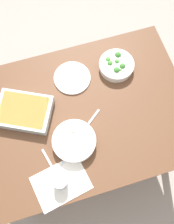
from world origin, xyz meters
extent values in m
plane|color=#9E9389|center=(0.00, 0.00, 0.00)|extent=(6.00, 6.00, 0.00)
cube|color=brown|center=(0.00, 0.00, 0.72)|extent=(1.20, 0.90, 0.04)
cylinder|color=brown|center=(-0.54, -0.39, 0.35)|extent=(0.06, 0.06, 0.70)
cylinder|color=brown|center=(0.54, -0.39, 0.35)|extent=(0.06, 0.06, 0.70)
cylinder|color=brown|center=(0.54, 0.39, 0.35)|extent=(0.06, 0.06, 0.70)
cube|color=silver|center=(0.24, 0.34, 0.74)|extent=(0.31, 0.25, 0.00)
cylinder|color=white|center=(0.12, 0.15, 0.77)|extent=(0.23, 0.23, 0.05)
torus|color=white|center=(0.12, 0.15, 0.79)|extent=(0.24, 0.24, 0.01)
cylinder|color=#B2844C|center=(0.12, 0.15, 0.77)|extent=(0.19, 0.19, 0.03)
sphere|color=silver|center=(0.15, 0.14, 0.79)|extent=(0.02, 0.02, 0.02)
sphere|color=#B2844C|center=(0.14, 0.20, 0.79)|extent=(0.02, 0.02, 0.02)
sphere|color=#C66633|center=(0.08, 0.14, 0.79)|extent=(0.02, 0.02, 0.02)
sphere|color=#C66633|center=(0.11, 0.11, 0.79)|extent=(0.02, 0.02, 0.02)
sphere|color=#B2844C|center=(0.18, 0.15, 0.79)|extent=(0.02, 0.02, 0.02)
cylinder|color=white|center=(-0.25, -0.23, 0.77)|extent=(0.21, 0.21, 0.05)
torus|color=white|center=(-0.25, -0.23, 0.79)|extent=(0.21, 0.21, 0.01)
cylinder|color=#8CB272|center=(-0.25, -0.23, 0.77)|extent=(0.17, 0.17, 0.02)
sphere|color=#478C38|center=(-0.26, -0.18, 0.78)|extent=(0.02, 0.02, 0.02)
sphere|color=#478C38|center=(-0.26, -0.24, 0.79)|extent=(0.03, 0.03, 0.03)
sphere|color=#478C38|center=(-0.22, -0.24, 0.79)|extent=(0.03, 0.03, 0.03)
sphere|color=#3D7A33|center=(-0.28, -0.20, 0.79)|extent=(0.04, 0.04, 0.04)
sphere|color=#3D7A33|center=(-0.24, -0.18, 0.79)|extent=(0.04, 0.04, 0.04)
sphere|color=#3D7A33|center=(-0.28, -0.28, 0.79)|extent=(0.04, 0.04, 0.04)
sphere|color=#569E42|center=(-0.21, -0.27, 0.79)|extent=(0.03, 0.03, 0.03)
cube|color=silver|center=(0.34, -0.10, 0.77)|extent=(0.37, 0.33, 0.06)
cube|color=gold|center=(0.34, -0.10, 0.78)|extent=(0.32, 0.29, 0.04)
cylinder|color=#B2BCC6|center=(0.24, 0.34, 0.78)|extent=(0.07, 0.07, 0.08)
cylinder|color=black|center=(0.24, 0.34, 0.77)|extent=(0.06, 0.06, 0.05)
cylinder|color=white|center=(0.02, -0.23, 0.75)|extent=(0.22, 0.22, 0.01)
cube|color=silver|center=(-0.01, 0.05, 0.74)|extent=(0.12, 0.09, 0.01)
ellipsoid|color=silver|center=(0.05, 0.10, 0.75)|extent=(0.05, 0.04, 0.01)
cube|color=silver|center=(-0.25, -0.23, 0.74)|extent=(0.07, 0.13, 0.01)
ellipsoid|color=silver|center=(-0.22, -0.15, 0.75)|extent=(0.04, 0.05, 0.01)
cube|color=silver|center=(0.28, 0.21, 0.74)|extent=(0.05, 0.14, 0.01)
ellipsoid|color=silver|center=(0.26, 0.29, 0.75)|extent=(0.04, 0.05, 0.01)
cube|color=silver|center=(0.22, 0.26, 0.74)|extent=(0.11, 0.11, 0.01)
cube|color=silver|center=(0.28, 0.32, 0.74)|extent=(0.05, 0.05, 0.01)
camera|label=1|loc=(0.15, 0.48, 2.12)|focal=41.03mm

